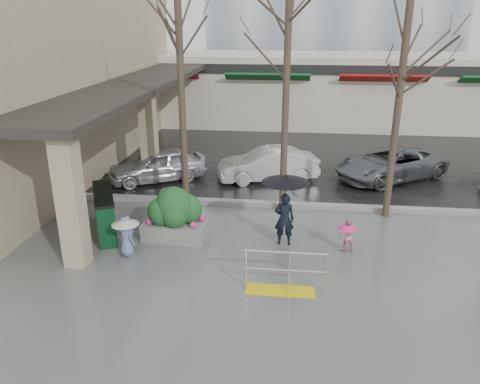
% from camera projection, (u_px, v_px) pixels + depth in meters
% --- Properties ---
extents(ground, '(120.00, 120.00, 0.00)m').
position_uv_depth(ground, '(231.00, 263.00, 12.11)').
color(ground, '#51514F').
rests_on(ground, ground).
extents(street_asphalt, '(120.00, 36.00, 0.01)m').
position_uv_depth(street_asphalt, '(273.00, 109.00, 32.59)').
color(street_asphalt, black).
rests_on(street_asphalt, ground).
extents(curb, '(120.00, 0.30, 0.15)m').
position_uv_depth(curb, '(247.00, 203.00, 15.80)').
color(curb, gray).
rests_on(curb, ground).
extents(near_building, '(6.00, 18.00, 8.00)m').
position_uv_depth(near_building, '(39.00, 69.00, 19.13)').
color(near_building, tan).
rests_on(near_building, ground).
extents(canopy_slab, '(2.80, 18.00, 0.25)m').
position_uv_depth(canopy_slab, '(139.00, 80.00, 18.81)').
color(canopy_slab, '#2D2823').
rests_on(canopy_slab, pillar_front).
extents(pillar_front, '(0.55, 0.55, 3.50)m').
position_uv_depth(pillar_front, '(71.00, 200.00, 11.45)').
color(pillar_front, tan).
rests_on(pillar_front, ground).
extents(pillar_back, '(0.55, 0.55, 3.50)m').
position_uv_depth(pillar_back, '(149.00, 138.00, 17.50)').
color(pillar_back, tan).
rests_on(pillar_back, ground).
extents(storefront_row, '(34.00, 6.74, 4.00)m').
position_uv_depth(storefront_row, '(304.00, 88.00, 27.92)').
color(storefront_row, beige).
rests_on(storefront_row, ground).
extents(handrail, '(1.90, 0.50, 1.03)m').
position_uv_depth(handrail, '(283.00, 277.00, 10.71)').
color(handrail, yellow).
rests_on(handrail, ground).
extents(tree_west, '(3.20, 3.20, 6.80)m').
position_uv_depth(tree_west, '(180.00, 49.00, 13.90)').
color(tree_west, '#382B21').
rests_on(tree_west, ground).
extents(tree_midwest, '(3.20, 3.20, 7.00)m').
position_uv_depth(tree_midwest, '(288.00, 44.00, 13.51)').
color(tree_midwest, '#382B21').
rests_on(tree_midwest, ground).
extents(tree_mideast, '(3.20, 3.20, 6.50)m').
position_uv_depth(tree_mideast, '(404.00, 59.00, 13.28)').
color(tree_mideast, '#382B21').
rests_on(tree_mideast, ground).
extents(woman, '(1.32, 1.32, 2.05)m').
position_uv_depth(woman, '(285.00, 199.00, 12.66)').
color(woman, black).
rests_on(woman, ground).
extents(child_pink, '(0.52, 0.52, 0.92)m').
position_uv_depth(child_pink, '(347.00, 233.00, 12.56)').
color(child_pink, pink).
rests_on(child_pink, ground).
extents(child_blue, '(0.72, 0.72, 1.12)m').
position_uv_depth(child_blue, '(126.00, 232.00, 12.25)').
color(child_blue, '#6579B3').
rests_on(child_blue, ground).
extents(planter, '(1.85, 1.07, 1.56)m').
position_uv_depth(planter, '(175.00, 214.00, 13.19)').
color(planter, slate).
rests_on(planter, ground).
extents(news_boxes, '(1.42, 2.29, 1.27)m').
position_uv_depth(news_boxes, '(105.00, 213.00, 13.58)').
color(news_boxes, '#0E3D20').
rests_on(news_boxes, ground).
extents(car_a, '(3.96, 3.08, 1.26)m').
position_uv_depth(car_a, '(157.00, 165.00, 18.03)').
color(car_a, '#B8B8BE').
rests_on(car_a, ground).
extents(car_b, '(4.04, 2.34, 1.26)m').
position_uv_depth(car_b, '(268.00, 165.00, 18.08)').
color(car_b, silver).
rests_on(car_b, ground).
extents(car_c, '(4.94, 4.21, 1.26)m').
position_uv_depth(car_c, '(391.00, 163.00, 18.22)').
color(car_c, slate).
rests_on(car_c, ground).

